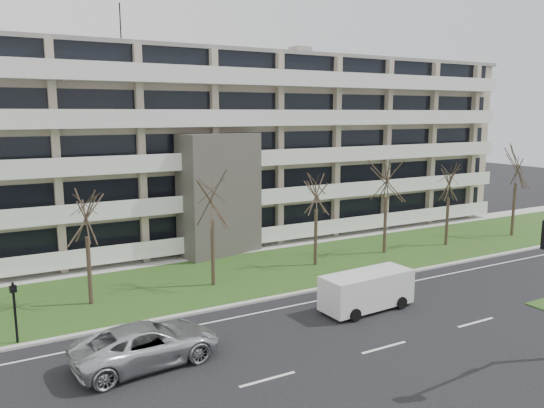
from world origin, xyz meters
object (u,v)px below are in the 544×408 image
silver_pickup (147,344)px  pedestrian_signal (14,305)px  blue_sedan (363,286)px  white_van (368,287)px

silver_pickup → pedestrian_signal: pedestrian_signal is taller
blue_sedan → white_van: 1.76m
silver_pickup → blue_sedan: bearing=-86.7°
pedestrian_signal → silver_pickup: bearing=-61.6°
silver_pickup → blue_sedan: size_ratio=1.47×
silver_pickup → pedestrian_signal: bearing=39.4°
silver_pickup → blue_sedan: (13.05, 1.90, -0.17)m
pedestrian_signal → white_van: bearing=-30.4°
white_van → pedestrian_signal: bearing=162.3°
blue_sedan → white_van: bearing=135.4°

